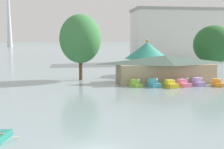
% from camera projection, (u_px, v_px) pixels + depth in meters
% --- Properties ---
extents(pedal_boat_lime, '(2.07, 2.88, 1.44)m').
position_uv_depth(pedal_boat_lime, '(135.00, 84.00, 52.72)').
color(pedal_boat_lime, '#8CCC3F').
rests_on(pedal_boat_lime, ground).
extents(pedal_boat_cyan, '(2.09, 3.06, 1.67)m').
position_uv_depth(pedal_boat_cyan, '(154.00, 84.00, 52.46)').
color(pedal_boat_cyan, '#4CB7CC').
rests_on(pedal_boat_cyan, ground).
extents(pedal_boat_yellow, '(2.19, 2.93, 1.50)m').
position_uv_depth(pedal_boat_yellow, '(171.00, 84.00, 51.79)').
color(pedal_boat_yellow, yellow).
rests_on(pedal_boat_yellow, ground).
extents(pedal_boat_pink, '(2.43, 3.32, 1.71)m').
position_uv_depth(pedal_boat_pink, '(183.00, 83.00, 53.07)').
color(pedal_boat_pink, pink).
rests_on(pedal_boat_pink, ground).
extents(pedal_boat_lavender, '(1.88, 2.89, 1.63)m').
position_uv_depth(pedal_boat_lavender, '(198.00, 82.00, 53.93)').
color(pedal_boat_lavender, '#B299D8').
rests_on(pedal_boat_lavender, ground).
extents(pedal_boat_orange, '(1.81, 2.74, 1.45)m').
position_uv_depth(pedal_boat_orange, '(217.00, 83.00, 53.26)').
color(pedal_boat_orange, orange).
rests_on(pedal_boat_orange, ground).
extents(boathouse, '(19.72, 8.03, 5.20)m').
position_uv_depth(boathouse, '(165.00, 68.00, 58.25)').
color(boathouse, tan).
rests_on(boathouse, ground).
extents(green_roof_pavilion, '(10.14, 10.14, 8.35)m').
position_uv_depth(green_roof_pavilion, '(147.00, 56.00, 68.66)').
color(green_roof_pavilion, '#993328').
rests_on(green_roof_pavilion, ground).
extents(shoreline_tree_mid, '(8.46, 8.46, 13.38)m').
position_uv_depth(shoreline_tree_mid, '(80.00, 39.00, 60.63)').
color(shoreline_tree_mid, brown).
rests_on(shoreline_tree_mid, ground).
extents(shoreline_tree_right, '(9.23, 9.23, 11.54)m').
position_uv_depth(shoreline_tree_right, '(213.00, 45.00, 69.23)').
color(shoreline_tree_right, brown).
rests_on(shoreline_tree_right, ground).
extents(background_building_block, '(30.84, 14.22, 19.13)m').
position_uv_depth(background_building_block, '(175.00, 36.00, 107.36)').
color(background_building_block, silver).
rests_on(background_building_block, ground).
extents(distant_broadcast_tower, '(7.99, 7.99, 130.11)m').
position_uv_depth(distant_broadcast_tower, '(8.00, 5.00, 340.37)').
color(distant_broadcast_tower, silver).
rests_on(distant_broadcast_tower, ground).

